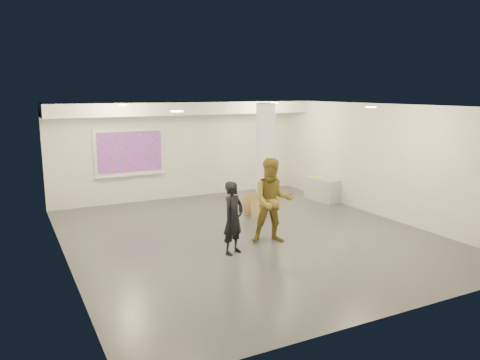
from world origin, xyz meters
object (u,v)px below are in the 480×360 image
column (265,158)px  woman (233,218)px  credenza (323,189)px  man (273,201)px  projection_screen (130,153)px

column → woman: column is taller
credenza → woman: (-4.57, -3.04, 0.42)m
woman → man: bearing=-12.9°
credenza → column: bearing=-178.3°
credenza → man: 4.46m
projection_screen → column: bearing=-40.6°
column → projection_screen: bearing=139.4°
column → man: (-1.24, -2.47, -0.56)m
column → man: size_ratio=1.59×
credenza → woman: woman is taller
projection_screen → woman: 5.51m
credenza → man: man is taller
column → projection_screen: column is taller
projection_screen → credenza: (5.32, -2.36, -1.18)m
column → projection_screen: 4.08m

